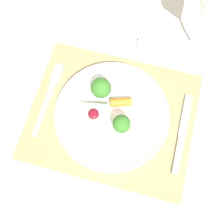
% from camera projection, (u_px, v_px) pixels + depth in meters
% --- Properties ---
extents(ground_plane, '(8.00, 8.00, 0.00)m').
position_uv_depth(ground_plane, '(112.00, 158.00, 1.43)').
color(ground_plane, '#4C4742').
extents(dining_table, '(1.16, 1.19, 0.77)m').
position_uv_depth(dining_table, '(112.00, 125.00, 0.78)').
color(dining_table, beige).
rests_on(dining_table, ground_plane).
extents(placemat, '(0.43, 0.35, 0.00)m').
position_uv_depth(placemat, '(112.00, 116.00, 0.69)').
color(placemat, '#9E895B').
rests_on(placemat, dining_table).
extents(dinner_plate, '(0.30, 0.30, 0.08)m').
position_uv_depth(dinner_plate, '(111.00, 112.00, 0.68)').
color(dinner_plate, white).
rests_on(dinner_plate, placemat).
extents(fork, '(0.02, 0.21, 0.01)m').
position_uv_depth(fork, '(50.00, 93.00, 0.71)').
color(fork, '#B2B2B7').
rests_on(fork, placemat).
extents(knife, '(0.02, 0.21, 0.01)m').
position_uv_depth(knife, '(181.00, 138.00, 0.67)').
color(knife, '#B2B2B7').
rests_on(knife, placemat).
extents(spoon, '(0.20, 0.04, 0.02)m').
position_uv_depth(spoon, '(137.00, 42.00, 0.76)').
color(spoon, '#B2B2B7').
rests_on(spoon, dining_table).
extents(wine_glass_near, '(0.07, 0.07, 0.20)m').
position_uv_depth(wine_glass_near, '(207.00, 9.00, 0.63)').
color(wine_glass_near, white).
rests_on(wine_glass_near, dining_table).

